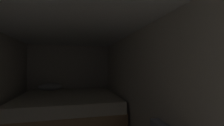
# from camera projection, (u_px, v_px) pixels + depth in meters

# --- Properties ---
(wall_back) EXTENTS (2.30, 0.05, 2.00)m
(wall_back) POSITION_uv_depth(u_px,v_px,m) (70.00, 81.00, 4.43)
(wall_back) COLOR beige
(wall_back) RESTS_ON ground
(wall_right) EXTENTS (0.05, 4.65, 2.00)m
(wall_right) POSITION_uv_depth(u_px,v_px,m) (141.00, 94.00, 2.42)
(wall_right) COLOR beige
(wall_right) RESTS_ON ground
(ceiling_slab) EXTENTS (2.30, 4.65, 0.05)m
(ceiling_slab) POSITION_uv_depth(u_px,v_px,m) (66.00, 23.00, 2.17)
(ceiling_slab) COLOR white
(ceiling_slab) RESTS_ON wall_left
(bed) EXTENTS (2.08, 1.92, 0.98)m
(bed) POSITION_uv_depth(u_px,v_px,m) (68.00, 113.00, 3.42)
(bed) COLOR tan
(bed) RESTS_ON ground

